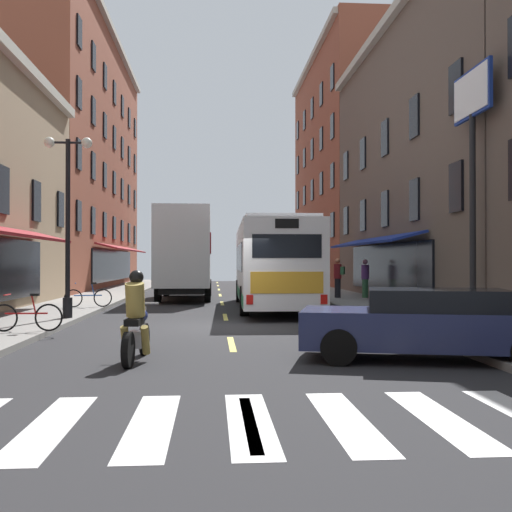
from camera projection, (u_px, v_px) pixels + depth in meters
The scene contains 16 objects.
ground_plane at pixel (228, 329), 16.82m from camera, with size 34.80×80.00×0.10m, color #28282B.
lane_centre_dashes at pixel (228, 328), 16.57m from camera, with size 0.14×73.90×0.01m.
crosswalk_near at pixel (250, 422), 6.84m from camera, with size 7.10×2.80×0.01m.
sidewalk_left at pixel (9, 326), 16.39m from camera, with size 3.00×80.00×0.14m, color gray.
sidewalk_right at pixel (435, 323), 17.24m from camera, with size 3.00×80.00×0.14m, color gray.
billboard_sign at pixel (472, 135), 17.45m from camera, with size 0.40×2.38×7.22m.
transit_bus at pixel (272, 264), 23.49m from camera, with size 2.82×11.37×3.30m.
box_truck at pixel (185, 254), 28.74m from camera, with size 2.50×8.09×4.22m.
sedan_near at pixel (429, 323), 11.10m from camera, with size 4.83×2.82×1.31m.
sedan_mid at pixel (194, 278), 39.96m from camera, with size 2.02×4.82×1.49m.
motorcycle_rider at pixel (136, 322), 11.00m from camera, with size 0.62×2.07×1.66m.
bicycle_near at pixel (26, 316), 14.53m from camera, with size 1.71×0.48×0.91m.
bicycle_mid at pixel (88, 297), 22.30m from camera, with size 1.69×0.49×0.91m.
pedestrian_near at pixel (338, 277), 28.17m from camera, with size 0.52×0.45×1.82m.
pedestrian_mid at pixel (365, 278), 28.13m from camera, with size 0.36×0.36×1.78m.
street_lamp_twin at pixel (68, 218), 18.08m from camera, with size 1.42×0.32×5.39m.
Camera 1 is at (-0.42, -16.85, 1.81)m, focal length 42.57 mm.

